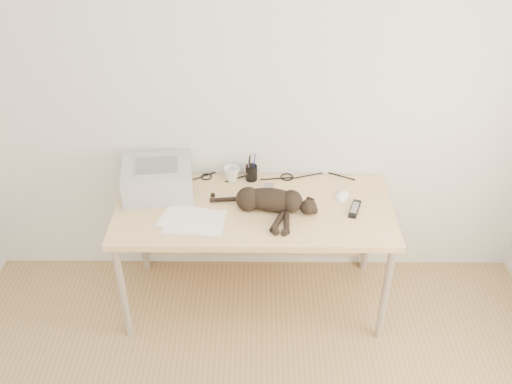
{
  "coord_description": "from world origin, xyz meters",
  "views": [
    {
      "loc": [
        0.03,
        -1.25,
        2.69
      ],
      "look_at": [
        0.01,
        1.34,
        0.88
      ],
      "focal_mm": 40.0,
      "sensor_mm": 36.0,
      "label": 1
    }
  ],
  "objects_px": {
    "printer": "(158,179)",
    "mouse": "(343,194)",
    "cat": "(268,201)",
    "pen_cup": "(251,172)",
    "mug": "(232,174)",
    "desk": "(254,217)"
  },
  "relations": [
    {
      "from": "printer",
      "to": "mouse",
      "type": "distance_m",
      "value": 1.09
    },
    {
      "from": "pen_cup",
      "to": "cat",
      "type": "bearing_deg",
      "value": -72.78
    },
    {
      "from": "cat",
      "to": "desk",
      "type": "bearing_deg",
      "value": 134.4
    },
    {
      "from": "mug",
      "to": "pen_cup",
      "type": "bearing_deg",
      "value": 4.74
    },
    {
      "from": "pen_cup",
      "to": "desk",
      "type": "bearing_deg",
      "value": -84.4
    },
    {
      "from": "printer",
      "to": "mouse",
      "type": "height_order",
      "value": "printer"
    },
    {
      "from": "cat",
      "to": "pen_cup",
      "type": "height_order",
      "value": "pen_cup"
    },
    {
      "from": "cat",
      "to": "mug",
      "type": "relative_size",
      "value": 6.27
    },
    {
      "from": "mouse",
      "to": "cat",
      "type": "bearing_deg",
      "value": -140.27
    },
    {
      "from": "desk",
      "to": "cat",
      "type": "bearing_deg",
      "value": -54.85
    },
    {
      "from": "cat",
      "to": "mug",
      "type": "height_order",
      "value": "cat"
    },
    {
      "from": "mug",
      "to": "mouse",
      "type": "xyz_separation_m",
      "value": [
        0.66,
        -0.17,
        -0.03
      ]
    },
    {
      "from": "pen_cup",
      "to": "mouse",
      "type": "bearing_deg",
      "value": -18.84
    },
    {
      "from": "pen_cup",
      "to": "printer",
      "type": "bearing_deg",
      "value": -166.48
    },
    {
      "from": "desk",
      "to": "mouse",
      "type": "bearing_deg",
      "value": 2.2
    },
    {
      "from": "mouse",
      "to": "desk",
      "type": "bearing_deg",
      "value": -154.4
    },
    {
      "from": "printer",
      "to": "mug",
      "type": "distance_m",
      "value": 0.45
    },
    {
      "from": "cat",
      "to": "mouse",
      "type": "distance_m",
      "value": 0.46
    },
    {
      "from": "mug",
      "to": "cat",
      "type": "bearing_deg",
      "value": -54.35
    },
    {
      "from": "mug",
      "to": "mouse",
      "type": "height_order",
      "value": "mug"
    },
    {
      "from": "mouse",
      "to": "mug",
      "type": "bearing_deg",
      "value": -171.38
    },
    {
      "from": "printer",
      "to": "mug",
      "type": "height_order",
      "value": "printer"
    }
  ]
}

